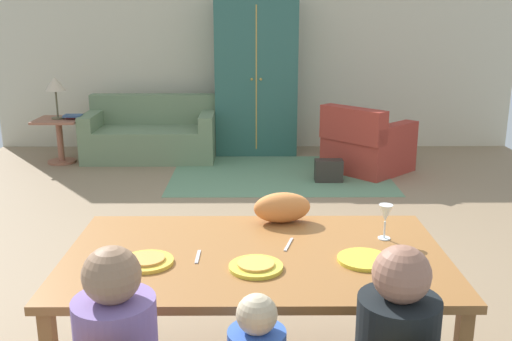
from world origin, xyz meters
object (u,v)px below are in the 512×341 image
at_px(wine_glass, 385,215).
at_px(book_lower, 76,117).
at_px(dining_table, 256,265).
at_px(table_lamp, 55,85).
at_px(handbag, 329,171).
at_px(plate_near_woman, 364,259).
at_px(plate_near_man, 147,262).
at_px(couch, 151,136).
at_px(plate_near_child, 256,267).
at_px(book_upper, 73,116).
at_px(side_table, 60,134).
at_px(armchair, 366,146).
at_px(cat, 282,208).
at_px(armoire, 256,77).

xyz_separation_m(wine_glass, book_lower, (-2.97, 4.59, -0.30)).
distance_m(dining_table, book_lower, 5.30).
relative_size(table_lamp, handbag, 1.69).
height_order(dining_table, plate_near_woman, plate_near_woman).
bearing_deg(plate_near_woman, book_lower, 119.96).
xyz_separation_m(plate_near_man, couch, (-0.86, 5.10, -0.47)).
height_order(plate_near_child, book_upper, plate_near_child).
bearing_deg(side_table, dining_table, -61.97).
bearing_deg(armchair, book_lower, 172.41).
relative_size(couch, armchair, 1.41).
xyz_separation_m(dining_table, plate_near_man, (-0.51, -0.12, 0.07)).
bearing_deg(book_upper, side_table, 176.09).
relative_size(dining_table, cat, 5.80).
xyz_separation_m(plate_near_man, armoire, (0.54, 5.43, 0.28)).
relative_size(wine_glass, cat, 0.58).
height_order(couch, table_lamp, table_lamp).
relative_size(dining_table, table_lamp, 3.44).
bearing_deg(dining_table, side_table, 118.03).
bearing_deg(cat, couch, 99.58).
height_order(armchair, book_upper, armchair).
distance_m(plate_near_child, handbag, 4.14).
distance_m(couch, armchair, 2.84).
distance_m(plate_near_woman, armchair, 4.49).
height_order(wine_glass, couch, wine_glass).
bearing_deg(book_upper, cat, -59.99).
distance_m(dining_table, table_lamp, 5.36).
xyz_separation_m(side_table, handbag, (3.38, -0.90, -0.25)).
bearing_deg(book_lower, cat, -60.56).
xyz_separation_m(plate_near_child, handbag, (0.86, 4.00, -0.64)).
bearing_deg(wine_glass, dining_table, -164.92).
xyz_separation_m(plate_near_man, armchair, (1.89, 4.40, -0.45)).
xyz_separation_m(plate_near_woman, cat, (-0.36, 0.53, 0.08)).
distance_m(book_lower, handbag, 3.34).
height_order(dining_table, table_lamp, table_lamp).
height_order(plate_near_woman, armoire, armoire).
height_order(plate_near_man, plate_near_woman, same).
bearing_deg(plate_near_child, armchair, 72.87).
bearing_deg(book_upper, armchair, -6.55).
bearing_deg(book_lower, couch, 12.54).
bearing_deg(handbag, plate_near_child, -102.20).
height_order(book_lower, handbag, book_lower).
bearing_deg(plate_near_man, dining_table, 13.23).
distance_m(couch, book_lower, 0.99).
bearing_deg(plate_near_woman, plate_near_man, -178.88).
distance_m(armoire, book_upper, 2.47).
xyz_separation_m(plate_near_woman, handbag, (0.35, 3.92, -0.64)).
bearing_deg(dining_table, table_lamp, 118.03).
height_order(dining_table, side_table, dining_table).
bearing_deg(plate_near_woman, couch, 110.36).
xyz_separation_m(dining_table, couch, (-1.37, 4.98, -0.39)).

